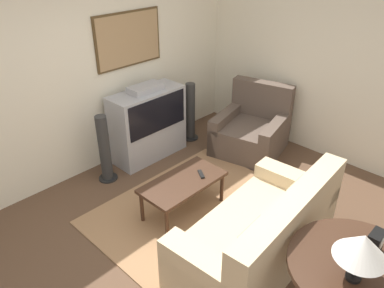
{
  "coord_description": "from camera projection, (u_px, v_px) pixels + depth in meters",
  "views": [
    {
      "loc": [
        -2.23,
        -1.99,
        2.9
      ],
      "look_at": [
        0.5,
        0.64,
        0.75
      ],
      "focal_mm": 35.0,
      "sensor_mm": 36.0,
      "label": 1
    }
  ],
  "objects": [
    {
      "name": "ground_plane",
      "position": [
        203.0,
        241.0,
        4.02
      ],
      "size": [
        12.0,
        12.0,
        0.0
      ],
      "primitive_type": "plane",
      "color": "brown"
    },
    {
      "name": "wall_back",
      "position": [
        79.0,
        75.0,
        4.65
      ],
      "size": [
        12.0,
        0.1,
        2.7
      ],
      "color": "beige",
      "rests_on": "ground_plane"
    },
    {
      "name": "wall_right",
      "position": [
        337.0,
        65.0,
        5.01
      ],
      "size": [
        0.06,
        12.0,
        2.7
      ],
      "color": "beige",
      "rests_on": "ground_plane"
    },
    {
      "name": "area_rug",
      "position": [
        187.0,
        205.0,
        4.56
      ],
      "size": [
        2.32,
        1.47,
        0.01
      ],
      "color": "#99704C",
      "rests_on": "ground_plane"
    },
    {
      "name": "tv",
      "position": [
        148.0,
        124.0,
        5.34
      ],
      "size": [
        1.09,
        0.46,
        1.1
      ],
      "color": "#9E9EA3",
      "rests_on": "ground_plane"
    },
    {
      "name": "couch",
      "position": [
        261.0,
        235.0,
        3.66
      ],
      "size": [
        1.88,
        1.02,
        0.91
      ],
      "rotation": [
        0.0,
        0.0,
        3.21
      ],
      "color": "#CCB289",
      "rests_on": "ground_plane"
    },
    {
      "name": "armchair",
      "position": [
        251.0,
        131.0,
        5.6
      ],
      "size": [
        1.16,
        1.13,
        0.97
      ],
      "rotation": [
        0.0,
        0.0,
        -1.34
      ],
      "color": "brown",
      "rests_on": "ground_plane"
    },
    {
      "name": "coffee_table",
      "position": [
        183.0,
        184.0,
        4.27
      ],
      "size": [
        1.0,
        0.51,
        0.44
      ],
      "color": "#3D2619",
      "rests_on": "ground_plane"
    },
    {
      "name": "console_table",
      "position": [
        360.0,
        273.0,
        2.8
      ],
      "size": [
        1.08,
        1.08,
        0.74
      ],
      "color": "#3D2619",
      "rests_on": "ground_plane"
    },
    {
      "name": "table_lamp",
      "position": [
        362.0,
        247.0,
        2.52
      ],
      "size": [
        0.37,
        0.37,
        0.41
      ],
      "color": "black",
      "rests_on": "console_table"
    },
    {
      "name": "mantel_clock",
      "position": [
        375.0,
        243.0,
        2.84
      ],
      "size": [
        0.16,
        0.1,
        0.19
      ],
      "color": "black",
      "rests_on": "console_table"
    },
    {
      "name": "remote",
      "position": [
        201.0,
        174.0,
        4.35
      ],
      "size": [
        0.12,
        0.16,
        0.02
      ],
      "color": "black",
      "rests_on": "coffee_table"
    },
    {
      "name": "speaker_tower_left",
      "position": [
        105.0,
        151.0,
        4.84
      ],
      "size": [
        0.25,
        0.25,
        0.93
      ],
      "color": "black",
      "rests_on": "ground_plane"
    },
    {
      "name": "speaker_tower_right",
      "position": [
        190.0,
        113.0,
        5.84
      ],
      "size": [
        0.25,
        0.25,
        0.93
      ],
      "color": "black",
      "rests_on": "ground_plane"
    }
  ]
}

